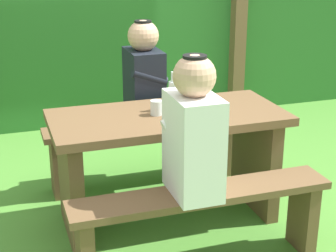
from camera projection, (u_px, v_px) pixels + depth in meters
ground_plane at (168, 218)px, 3.41m from camera, size 12.00×12.00×0.00m
hedge_backdrop at (93, 5)px, 5.13m from camera, size 6.40×0.78×2.14m
pergola_post_right at (240, 4)px, 4.98m from camera, size 0.12×0.12×2.21m
picnic_table at (168, 148)px, 3.25m from camera, size 1.40×0.64×0.70m
bench_near at (202, 214)px, 2.80m from camera, size 1.40×0.24×0.46m
bench_far at (143, 140)px, 3.81m from camera, size 1.40×0.24×0.46m
person_white_shirt at (193, 132)px, 2.63m from camera, size 0.25×0.35×0.72m
person_black_coat at (144, 77)px, 3.65m from camera, size 0.25×0.35×0.72m
drinking_glass at (156, 108)px, 3.14m from camera, size 0.07×0.07×0.09m
bottle_left at (173, 94)px, 3.21m from camera, size 0.06×0.06×0.24m
cell_phone at (179, 115)px, 3.14m from camera, size 0.13×0.16×0.01m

